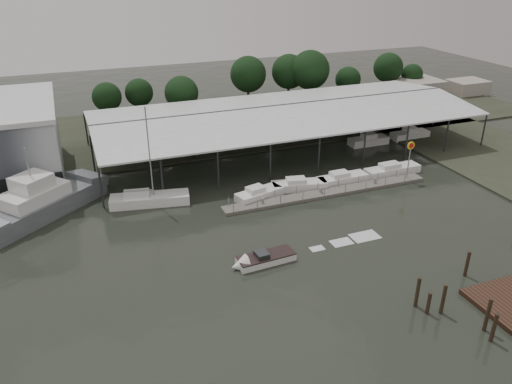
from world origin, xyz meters
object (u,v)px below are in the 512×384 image
object	(u,v)px
grey_trawler	(44,201)
shell_fuel_sign	(410,153)
white_sailboat	(148,199)
speedboat_underway	(261,260)

from	to	relation	value
grey_trawler	shell_fuel_sign	bearing A→B (deg)	-49.08
white_sailboat	speedboat_underway	size ratio (longest dim) A/B	0.71
shell_fuel_sign	white_sailboat	size ratio (longest dim) A/B	0.45
speedboat_underway	white_sailboat	bearing A→B (deg)	-68.32
white_sailboat	shell_fuel_sign	bearing A→B (deg)	1.45
shell_fuel_sign	grey_trawler	distance (m)	46.21
shell_fuel_sign	grey_trawler	world-z (taller)	grey_trawler
shell_fuel_sign	white_sailboat	world-z (taller)	white_sailboat
shell_fuel_sign	white_sailboat	distance (m)	34.36
shell_fuel_sign	white_sailboat	bearing A→B (deg)	170.71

